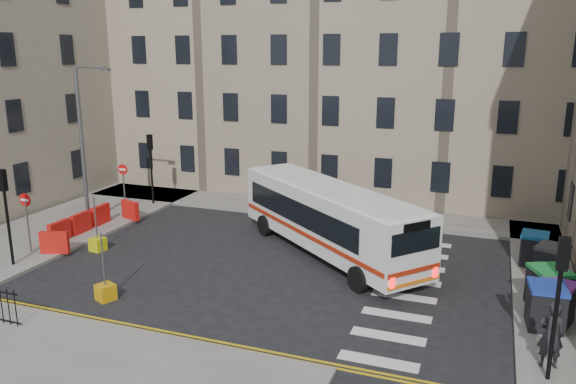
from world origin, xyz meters
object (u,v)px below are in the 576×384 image
Objects in this scene: wheelie_bin_c at (548,288)px; pedestrian at (551,335)px; bollard_chevron at (106,292)px; wheelie_bin_e at (534,249)px; wheelie_bin_b at (554,304)px; wheelie_bin_d at (551,262)px; streetlamp at (82,144)px; wheelie_bin_a at (546,306)px; bollard_yellow at (98,244)px; bus at (328,216)px.

wheelie_bin_c is 0.85× the size of pedestrian.
wheelie_bin_c is 15.86m from bollard_chevron.
wheelie_bin_e is 17.38m from bollard_chevron.
bollard_chevron is (-15.16, -4.61, -0.58)m from wheelie_bin_c.
wheelie_bin_b is at bearing -106.32° from pedestrian.
wheelie_bin_e is at bearing 130.82° from wheelie_bin_d.
streetlamp is 22.32m from wheelie_bin_c.
wheelie_bin_a is 0.90× the size of wheelie_bin_b.
wheelie_bin_c reaches higher than wheelie_bin_d.
wheelie_bin_c is at bearing -75.48° from wheelie_bin_d.
pedestrian is (-0.00, -8.48, 0.30)m from wheelie_bin_e.
streetlamp is 5.87m from bollard_yellow.
wheelie_bin_a is at bearing -101.38° from pedestrian.
wheelie_bin_e is 2.27× the size of bollard_chevron.
wheelie_bin_e is 19.22m from bollard_yellow.
bus is 9.77m from wheelie_bin_a.
wheelie_bin_d is (0.23, 4.14, -0.02)m from wheelie_bin_b.
wheelie_bin_a is 0.93× the size of wheelie_bin_d.
wheelie_bin_e is at bearing -40.17° from bus.
wheelie_bin_b is (8.91, -4.18, -0.91)m from bus.
bollard_yellow is (-10.04, -3.24, -1.48)m from bus.
pedestrian is at bearing -74.03° from wheelie_bin_d.
streetlamp is 5.98× the size of wheelie_bin_e.
pedestrian is 3.30× the size of bollard_yellow.
wheelie_bin_b reaches higher than wheelie_bin_e.
bollard_yellow is 1.00× the size of bollard_chevron.
wheelie_bin_a is 0.86× the size of wheelie_bin_c.
streetlamp is 10.70m from bollard_chevron.
wheelie_bin_e is (-0.06, 5.90, -0.04)m from wheelie_bin_a.
wheelie_bin_c is at bearing 16.90° from bollard_chevron.
pedestrian reaches higher than wheelie_bin_a.
wheelie_bin_a is 0.37m from wheelie_bin_b.
wheelie_bin_e is at bearing 4.38° from streetlamp.
wheelie_bin_a is at bearing -82.39° from wheelie_bin_e.
wheelie_bin_b is 4.15m from wheelie_bin_d.
streetlamp reaches higher than wheelie_bin_c.
pedestrian reaches higher than bollard_chevron.
wheelie_bin_a is at bearing -113.32° from wheelie_bin_b.
wheelie_bin_d reaches higher than bollard_yellow.
wheelie_bin_e is at bearing 86.35° from wheelie_bin_a.
streetlamp is 22.57m from wheelie_bin_b.
wheelie_bin_e is (-0.32, 5.63, -0.03)m from wheelie_bin_b.
wheelie_bin_a is 4.43m from wheelie_bin_d.
pedestrian is at bearing 1.74° from bollard_chevron.
wheelie_bin_b is at bearing -2.85° from bollard_yellow.
wheelie_bin_a reaches higher than bollard_yellow.
pedestrian reaches higher than wheelie_bin_c.
wheelie_bin_a is 1.06× the size of wheelie_bin_e.
wheelie_bin_a reaches higher than wheelie_bin_e.
pedestrian is at bearing -75.88° from wheelie_bin_b.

